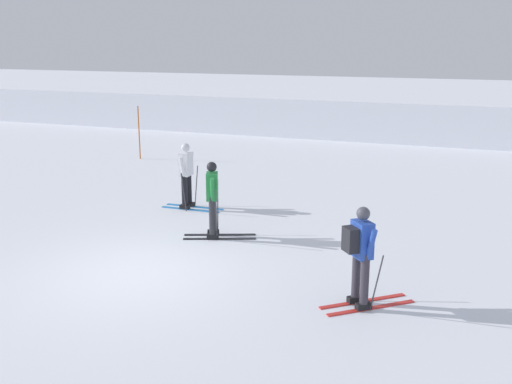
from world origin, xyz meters
TOP-DOWN VIEW (x-y plane):
  - ground_plane at (0.00, 0.00)m, footprint 120.00×120.00m
  - far_snow_ridge at (0.00, 19.45)m, footprint 80.00×6.92m
  - skier_blue at (4.17, -0.00)m, footprint 1.46×1.32m
  - skier_white at (-1.16, 4.33)m, footprint 1.61×1.00m
  - skier_green at (0.46, 2.41)m, footprint 1.62×0.95m
  - trail_marker_pole at (-5.77, 9.62)m, footprint 0.04×0.04m

SIDE VIEW (x-z plane):
  - ground_plane at x=0.00m, z-range 0.00..0.00m
  - far_snow_ridge at x=0.00m, z-range 0.00..1.70m
  - skier_white at x=-1.16m, z-range 0.06..1.77m
  - skier_green at x=0.46m, z-range 0.06..1.77m
  - skier_blue at x=4.17m, z-range 0.10..1.81m
  - trail_marker_pole at x=-5.77m, z-range 0.00..1.93m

